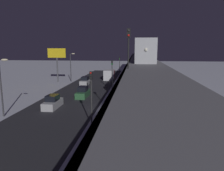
# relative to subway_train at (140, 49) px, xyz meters

# --- Properties ---
(ground_plane) EXTENTS (240.00, 240.00, 0.00)m
(ground_plane) POSITION_rel_subway_train_xyz_m (5.97, 34.76, -8.68)
(ground_plane) COLOR silver
(avenue_asphalt) EXTENTS (11.00, 109.25, 0.01)m
(avenue_asphalt) POSITION_rel_subway_train_xyz_m (12.34, 34.76, -8.67)
(avenue_asphalt) COLOR #28282D
(avenue_asphalt) RESTS_ON ground_plane
(elevated_railway) EXTENTS (5.00, 109.25, 6.90)m
(elevated_railway) POSITION_rel_subway_train_xyz_m (0.09, 34.76, -2.71)
(elevated_railway) COLOR slate
(elevated_railway) RESTS_ON ground_plane
(subway_train) EXTENTS (2.94, 74.07, 3.40)m
(subway_train) POSITION_rel_subway_train_xyz_m (0.00, 0.00, 0.00)
(subway_train) COLOR #B7BABF
(subway_train) RESTS_ON elevated_railway
(rail_signal) EXTENTS (0.36, 0.41, 4.00)m
(rail_signal) POSITION_rel_subway_train_xyz_m (2.05, 43.31, 0.95)
(rail_signal) COLOR black
(rail_signal) RESTS_ON elevated_railway
(sedan_silver) EXTENTS (1.91, 4.65, 1.97)m
(sedan_silver) POSITION_rel_subway_train_xyz_m (13.74, 13.91, -7.89)
(sedan_silver) COLOR #B2B2B7
(sedan_silver) RESTS_ON ground_plane
(sedan_green) EXTENTS (1.80, 4.76, 1.97)m
(sedan_green) POSITION_rel_subway_train_xyz_m (10.94, 27.41, -7.88)
(sedan_green) COLOR #2D6038
(sedan_green) RESTS_ON ground_plane
(sedan_silver_2) EXTENTS (1.80, 4.48, 1.97)m
(sedan_silver_2) POSITION_rel_subway_train_xyz_m (13.74, 34.99, -7.88)
(sedan_silver_2) COLOR #B2B2B7
(sedan_silver_2) RESTS_ON ground_plane
(delivery_van) EXTENTS (2.40, 7.40, 2.80)m
(delivery_van) POSITION_rel_subway_train_xyz_m (8.94, 3.97, -7.33)
(delivery_van) COLOR #A51E1E
(delivery_van) RESTS_ON ground_plane
(traffic_light_near) EXTENTS (0.32, 0.44, 6.40)m
(traffic_light_near) POSITION_rel_subway_train_xyz_m (6.24, 41.96, -4.48)
(traffic_light_near) COLOR #2D2D2D
(traffic_light_near) RESTS_ON ground_plane
(traffic_light_mid) EXTENTS (0.32, 0.44, 6.40)m
(traffic_light_mid) POSITION_rel_subway_train_xyz_m (6.24, 20.58, -4.48)
(traffic_light_mid) COLOR #2D2D2D
(traffic_light_mid) RESTS_ON ground_plane
(traffic_light_far) EXTENTS (0.32, 0.44, 6.40)m
(traffic_light_far) POSITION_rel_subway_train_xyz_m (6.24, -0.80, -4.48)
(traffic_light_far) COLOR #2D2D2D
(traffic_light_far) RESTS_ON ground_plane
(commercial_billboard) EXTENTS (4.80, 0.36, 8.90)m
(commercial_billboard) POSITION_rel_subway_train_xyz_m (21.81, 11.22, -1.85)
(commercial_billboard) COLOR #4C4C51
(commercial_billboard) RESTS_ON ground_plane
(street_lamp_near) EXTENTS (1.35, 0.44, 7.65)m
(street_lamp_near) POSITION_rel_subway_train_xyz_m (18.42, 39.76, -3.86)
(street_lamp_near) COLOR #38383D
(street_lamp_near) RESTS_ON ground_plane
(street_lamp_far) EXTENTS (1.35, 0.44, 7.65)m
(street_lamp_far) POSITION_rel_subway_train_xyz_m (18.42, 9.76, -3.86)
(street_lamp_far) COLOR #38383D
(street_lamp_far) RESTS_ON ground_plane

